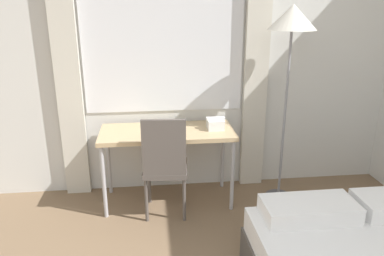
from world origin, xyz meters
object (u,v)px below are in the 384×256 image
standing_lamp (292,29)px  telephone (215,124)px  desk (167,137)px  desk_chair (165,162)px  book (162,132)px

standing_lamp → telephone: (-0.66, 0.07, -0.88)m
desk → standing_lamp: size_ratio=0.67×
desk → standing_lamp: standing_lamp is taller
desk → standing_lamp: (1.12, -0.08, 1.00)m
desk → desk_chair: size_ratio=1.30×
desk → telephone: size_ratio=7.15×
standing_lamp → telephone: bearing=174.1°
desk_chair → standing_lamp: standing_lamp is taller
desk → book: (-0.05, -0.08, 0.08)m
telephone → standing_lamp: bearing=-5.9°
desk → telephone: 0.48m
desk → standing_lamp: bearing=-3.9°
standing_lamp → desk: bearing=176.1°
desk → telephone: (0.46, -0.01, 0.11)m
telephone → desk_chair: bearing=-152.1°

